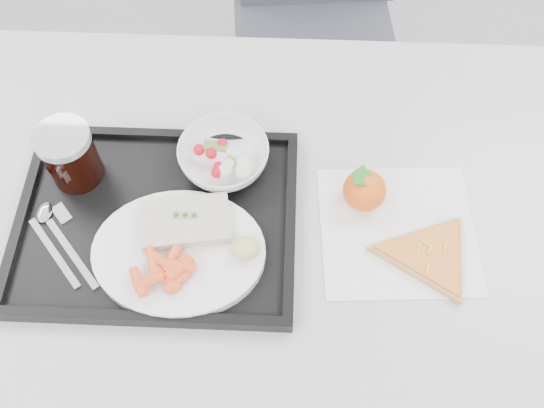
{
  "coord_description": "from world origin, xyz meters",
  "views": [
    {
      "loc": [
        0.02,
        -0.19,
        1.62
      ],
      "look_at": [
        -0.0,
        0.31,
        0.77
      ],
      "focal_mm": 40.0,
      "sensor_mm": 36.0,
      "label": 1
    }
  ],
  "objects": [
    {
      "name": "room",
      "position": [
        0.0,
        0.0,
        1.4
      ],
      "size": [
        6.04,
        7.04,
        2.84
      ],
      "color": "#939499",
      "rests_on": "ground"
    },
    {
      "name": "table",
      "position": [
        0.0,
        0.3,
        0.68
      ],
      "size": [
        1.2,
        0.8,
        0.75
      ],
      "color": "#A4A4A6",
      "rests_on": "ground"
    },
    {
      "name": "chair",
      "position": [
        0.09,
        1.03,
        0.54
      ],
      "size": [
        0.46,
        0.46,
        0.93
      ],
      "color": "#3B3C43",
      "rests_on": "ground"
    },
    {
      "name": "tray",
      "position": [
        -0.19,
        0.27,
        0.76
      ],
      "size": [
        0.45,
        0.35,
        0.03
      ],
      "color": "black",
      "rests_on": "table"
    },
    {
      "name": "dinner_plate",
      "position": [
        -0.14,
        0.21,
        0.77
      ],
      "size": [
        0.27,
        0.27,
        0.02
      ],
      "color": "white",
      "rests_on": "tray"
    },
    {
      "name": "fish_fillet",
      "position": [
        -0.13,
        0.26,
        0.79
      ],
      "size": [
        0.15,
        0.11,
        0.03
      ],
      "color": "beige",
      "rests_on": "dinner_plate"
    },
    {
      "name": "bread_roll",
      "position": [
        -0.04,
        0.21,
        0.8
      ],
      "size": [
        0.04,
        0.04,
        0.03
      ],
      "color": "tan",
      "rests_on": "dinner_plate"
    },
    {
      "name": "salad_bowl",
      "position": [
        -0.09,
        0.38,
        0.79
      ],
      "size": [
        0.15,
        0.15,
        0.05
      ],
      "color": "white",
      "rests_on": "tray"
    },
    {
      "name": "cola_glass",
      "position": [
        -0.33,
        0.35,
        0.82
      ],
      "size": [
        0.09,
        0.09,
        0.11
      ],
      "color": "black",
      "rests_on": "tray"
    },
    {
      "name": "cutlery",
      "position": [
        -0.34,
        0.23,
        0.77
      ],
      "size": [
        0.14,
        0.15,
        0.01
      ],
      "color": "silver",
      "rests_on": "tray"
    },
    {
      "name": "napkin",
      "position": [
        0.2,
        0.28,
        0.75
      ],
      "size": [
        0.26,
        0.26,
        0.0
      ],
      "color": "white",
      "rests_on": "table"
    },
    {
      "name": "tangerine",
      "position": [
        0.15,
        0.33,
        0.79
      ],
      "size": [
        0.09,
        0.09,
        0.07
      ],
      "color": "orange",
      "rests_on": "napkin"
    },
    {
      "name": "pizza_slice",
      "position": [
        0.25,
        0.23,
        0.76
      ],
      "size": [
        0.22,
        0.22,
        0.02
      ],
      "color": "tan",
      "rests_on": "napkin"
    },
    {
      "name": "carrot_pile",
      "position": [
        -0.16,
        0.17,
        0.8
      ],
      "size": [
        0.1,
        0.09,
        0.02
      ],
      "color": "#F75628",
      "rests_on": "dinner_plate"
    },
    {
      "name": "salad_contents",
      "position": [
        -0.07,
        0.36,
        0.8
      ],
      "size": [
        0.1,
        0.08,
        0.02
      ],
      "color": "red",
      "rests_on": "salad_bowl"
    }
  ]
}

